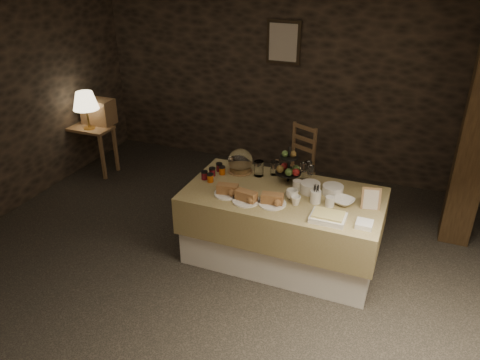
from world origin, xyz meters
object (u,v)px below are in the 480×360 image
at_px(wine_rack, 98,111).
at_px(console_table, 90,136).
at_px(timber_column, 480,125).
at_px(buffet_table, 282,221).
at_px(table_lamp, 85,101).
at_px(chair, 296,161).
at_px(fruit_stand, 289,169).

bearing_deg(wine_rack, console_table, -105.52).
bearing_deg(wine_rack, timber_column, -0.96).
relative_size(buffet_table, wine_rack, 4.49).
bearing_deg(table_lamp, wine_rack, 90.00).
height_order(chair, fruit_stand, fruit_stand).
bearing_deg(console_table, wine_rack, 74.48).
relative_size(console_table, wine_rack, 1.58).
xyz_separation_m(wine_rack, chair, (2.70, 0.42, -0.46)).
bearing_deg(table_lamp, timber_column, 1.88).
bearing_deg(table_lamp, chair, 13.63).
bearing_deg(table_lamp, fruit_stand, -12.47).
distance_m(console_table, wine_rack, 0.35).
distance_m(wine_rack, fruit_stand, 3.10).
xyz_separation_m(console_table, table_lamp, (0.05, -0.05, 0.51)).
bearing_deg(buffet_table, table_lamp, 163.12).
bearing_deg(fruit_stand, buffet_table, -82.84).
height_order(console_table, chair, chair).
bearing_deg(fruit_stand, timber_column, 25.81).
height_order(console_table, table_lamp, table_lamp).
height_order(buffet_table, fruit_stand, fruit_stand).
distance_m(table_lamp, fruit_stand, 3.04).
xyz_separation_m(console_table, wine_rack, (0.05, 0.18, 0.30)).
xyz_separation_m(chair, fruit_stand, (0.27, -1.31, 0.52)).
relative_size(console_table, table_lamp, 1.31).
relative_size(table_lamp, wine_rack, 1.20).
bearing_deg(table_lamp, console_table, 135.00).
relative_size(wine_rack, fruit_stand, 1.13).
bearing_deg(timber_column, fruit_stand, -154.19).
xyz_separation_m(chair, timber_column, (1.94, -0.50, 0.93)).
distance_m(buffet_table, wine_rack, 3.23).
distance_m(buffet_table, console_table, 3.20).
xyz_separation_m(console_table, chair, (2.75, 0.60, -0.16)).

